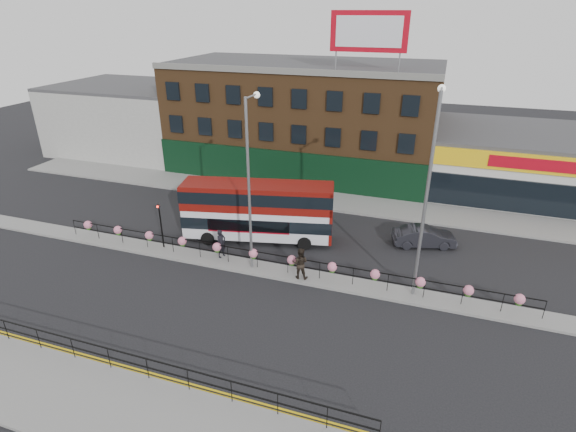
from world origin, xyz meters
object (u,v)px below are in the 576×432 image
(double_decker_bus, at_px, (258,206))
(lamp_column_east, at_px, (429,181))
(pedestrian_b, at_px, (300,263))
(car, at_px, (424,237))
(lamp_column_west, at_px, (250,171))
(pedestrian_a, at_px, (221,244))

(double_decker_bus, relative_size, lamp_column_east, 0.94)
(double_decker_bus, xyz_separation_m, pedestrian_b, (4.28, -4.06, -1.42))
(car, bearing_deg, lamp_column_west, 105.72)
(double_decker_bus, relative_size, lamp_column_west, 1.01)
(lamp_column_east, bearing_deg, lamp_column_west, -178.38)
(pedestrian_a, distance_m, pedestrian_b, 5.60)
(pedestrian_b, bearing_deg, car, -141.42)
(car, xyz_separation_m, pedestrian_a, (-12.31, -6.01, 0.41))
(car, height_order, pedestrian_a, pedestrian_a)
(car, relative_size, pedestrian_a, 2.33)
(double_decker_bus, height_order, lamp_column_east, lamp_column_east)
(car, height_order, lamp_column_west, lamp_column_west)
(car, bearing_deg, pedestrian_b, 118.48)
(car, xyz_separation_m, lamp_column_east, (-0.20, -6.02, 6.14))
(car, relative_size, lamp_column_west, 0.43)
(car, height_order, pedestrian_b, pedestrian_b)
(pedestrian_a, relative_size, lamp_column_west, 0.18)
(pedestrian_b, xyz_separation_m, lamp_column_east, (6.56, 0.75, 5.70))
(lamp_column_west, bearing_deg, car, 32.29)
(pedestrian_b, distance_m, lamp_column_west, 6.15)
(double_decker_bus, bearing_deg, pedestrian_a, -111.11)
(pedestrian_a, relative_size, lamp_column_east, 0.17)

